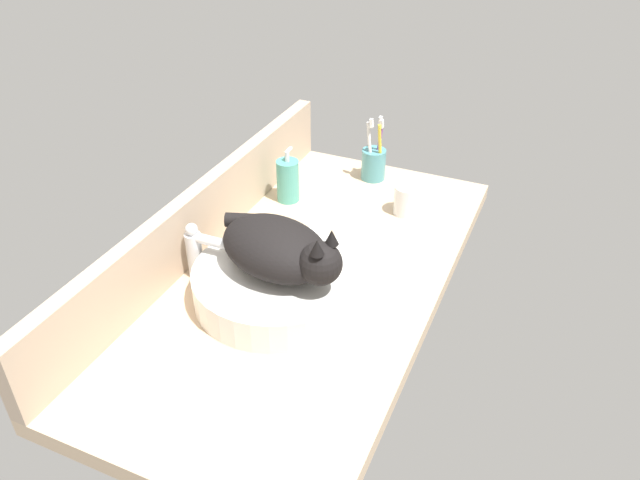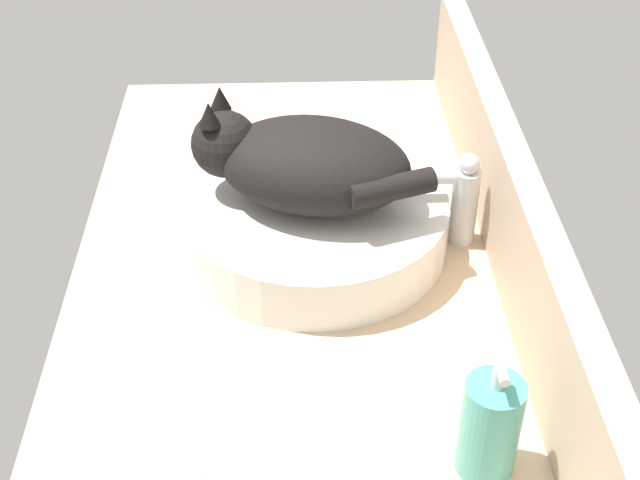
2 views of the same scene
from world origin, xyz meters
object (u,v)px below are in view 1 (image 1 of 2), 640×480
faucet (198,249)px  water_glass (406,202)px  cat (280,249)px  toothbrush_cup (374,162)px  sink_basin (277,283)px  soap_dispenser (288,180)px

faucet → water_glass: (44.75, -33.78, -3.91)cm
cat → toothbrush_cup: 59.74cm
sink_basin → water_glass: 46.81cm
soap_dispenser → water_glass: bearing=-78.8°
cat → water_glass: 47.64cm
sink_basin → soap_dispenser: 41.57cm
faucet → toothbrush_cup: size_ratio=0.73×
sink_basin → cat: size_ratio=1.15×
sink_basin → faucet: (-0.37, 18.90, 3.70)cm
cat → soap_dispenser: cat is taller
cat → faucet: 21.02cm
cat → water_glass: bearing=-16.9°
cat → soap_dispenser: size_ratio=2.09×
soap_dispenser → toothbrush_cup: 26.70cm
water_glass → sink_basin: bearing=161.5°
sink_basin → faucet: bearing=91.1°
cat → soap_dispenser: 42.90cm
sink_basin → cat: 9.46cm
toothbrush_cup → sink_basin: bearing=179.3°
soap_dispenser → water_glass: size_ratio=1.90×
cat → water_glass: (44.66, -13.54, -9.58)cm
sink_basin → water_glass: (44.38, -14.88, -0.21)cm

